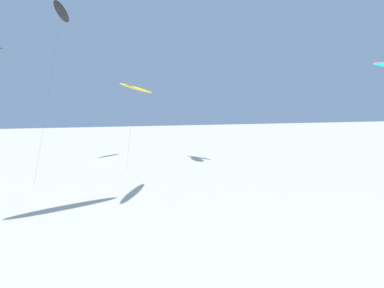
% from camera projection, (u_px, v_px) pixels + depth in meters
% --- Properties ---
extents(flying_kite_0, '(5.16, 11.11, 20.81)m').
position_uv_depth(flying_kite_0, '(62.00, 12.00, 50.14)').
color(flying_kite_0, black).
rests_on(flying_kite_0, ground).
extents(flying_kite_5, '(4.93, 9.29, 11.72)m').
position_uv_depth(flying_kite_5, '(135.00, 88.00, 57.68)').
color(flying_kite_5, yellow).
rests_on(flying_kite_5, ground).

